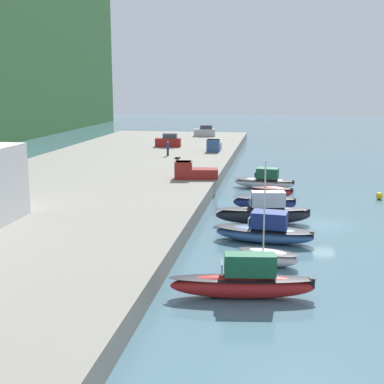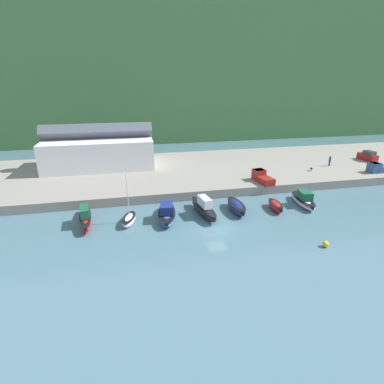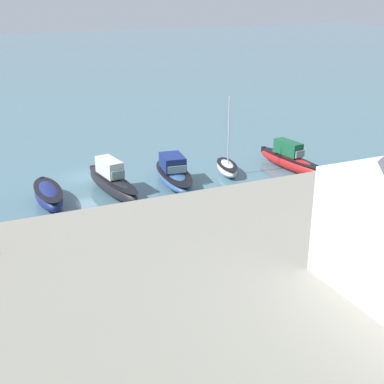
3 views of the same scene
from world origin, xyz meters
TOP-DOWN VIEW (x-y plane):
  - ground_plane at (0.00, 0.00)m, footprint 320.00×320.00m
  - hillside_backdrop at (0.00, 92.10)m, footprint 240.00×72.73m
  - quay_promenade at (0.00, 24.21)m, footprint 137.88×27.73m
  - harbor_clubhouse at (-16.43, 29.07)m, footprint 21.53×11.43m
  - moored_boat_0 at (-16.98, 5.43)m, footprint 2.51×8.37m
  - moored_boat_1 at (-11.23, 4.23)m, footprint 2.58×4.45m
  - moored_boat_2 at (-6.02, 4.53)m, footprint 3.37×7.81m
  - moored_boat_3 at (-0.64, 4.78)m, footprint 2.87×8.38m
  - moored_boat_4 at (4.36, 4.87)m, footprint 2.06×6.02m
  - moored_boat_5 at (10.32, 4.23)m, footprint 1.99×4.47m
  - moored_boat_6 at (15.44, 5.12)m, footprint 3.12×7.23m
  - parked_car_1 at (40.94, 21.60)m, footprint 2.30×4.39m
  - pickup_truck_0 at (11.90, 12.97)m, footprint 2.57×4.95m
  - pickup_truck_1 at (36.29, 13.51)m, footprint 4.78×2.10m
  - person_on_quay at (29.93, 19.44)m, footprint 0.40×0.40m
  - dog_on_quay at (24.19, 16.95)m, footprint 0.41×0.88m
  - mooring_buoy_0 at (11.15, -6.75)m, footprint 0.73×0.73m

SIDE VIEW (x-z plane):
  - ground_plane at x=0.00m, z-range 0.00..0.00m
  - mooring_buoy_0 at x=11.15m, z-range 0.00..0.73m
  - moored_boat_1 at x=-11.23m, z-range -2.88..4.08m
  - moored_boat_5 at x=10.32m, z-range 0.04..1.24m
  - quay_promenade at x=0.00m, z-range 0.00..1.49m
  - moored_boat_4 at x=4.36m, z-range 0.04..1.48m
  - moored_boat_6 at x=15.44m, z-range -0.33..1.98m
  - moored_boat_2 at x=-6.02m, z-range -0.33..2.05m
  - moored_boat_0 at x=-16.98m, z-range -0.35..2.21m
  - moored_boat_3 at x=-0.64m, z-range -0.37..2.44m
  - dog_on_quay at x=24.19m, z-range 1.61..2.29m
  - pickup_truck_0 at x=11.90m, z-range 1.36..3.26m
  - pickup_truck_1 at x=36.29m, z-range 1.36..3.26m
  - parked_car_1 at x=40.94m, z-range 1.33..3.49m
  - person_on_quay at x=29.93m, z-range 1.52..3.66m
  - harbor_clubhouse at x=-16.43m, z-range 0.27..9.00m
  - hillside_backdrop at x=0.00m, z-range 0.00..41.61m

